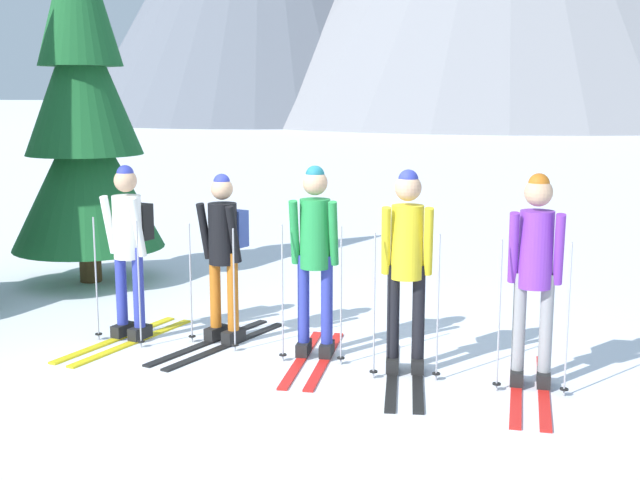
{
  "coord_description": "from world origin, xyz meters",
  "views": [
    {
      "loc": [
        1.53,
        -7.4,
        2.46
      ],
      "look_at": [
        0.1,
        0.39,
        1.05
      ],
      "focal_mm": 47.23,
      "sensor_mm": 36.0,
      "label": 1
    }
  ],
  "objects_px": {
    "skier_in_white": "(129,242)",
    "skier_in_purple": "(535,267)",
    "skier_in_black": "(224,249)",
    "pine_tree_near": "(83,117)",
    "skier_in_green": "(315,250)",
    "skier_in_yellow": "(407,259)"
  },
  "relations": [
    {
      "from": "skier_in_white",
      "to": "skier_in_green",
      "type": "relative_size",
      "value": 0.99
    },
    {
      "from": "skier_in_black",
      "to": "skier_in_purple",
      "type": "bearing_deg",
      "value": -14.67
    },
    {
      "from": "skier_in_black",
      "to": "pine_tree_near",
      "type": "relative_size",
      "value": 0.38
    },
    {
      "from": "skier_in_purple",
      "to": "skier_in_green",
      "type": "bearing_deg",
      "value": 166.65
    },
    {
      "from": "skier_in_white",
      "to": "pine_tree_near",
      "type": "distance_m",
      "value": 3.04
    },
    {
      "from": "skier_in_yellow",
      "to": "skier_in_purple",
      "type": "xyz_separation_m",
      "value": [
        1.07,
        -0.16,
        0.0
      ]
    },
    {
      "from": "skier_in_white",
      "to": "pine_tree_near",
      "type": "bearing_deg",
      "value": 123.58
    },
    {
      "from": "skier_in_white",
      "to": "skier_in_green",
      "type": "distance_m",
      "value": 1.93
    },
    {
      "from": "skier_in_green",
      "to": "skier_in_yellow",
      "type": "height_order",
      "value": "skier_in_yellow"
    },
    {
      "from": "skier_in_green",
      "to": "skier_in_yellow",
      "type": "distance_m",
      "value": 0.91
    },
    {
      "from": "skier_in_white",
      "to": "skier_in_purple",
      "type": "xyz_separation_m",
      "value": [
        3.85,
        -0.69,
        0.04
      ]
    },
    {
      "from": "skier_in_purple",
      "to": "pine_tree_near",
      "type": "xyz_separation_m",
      "value": [
        -5.41,
        3.04,
        1.11
      ]
    },
    {
      "from": "skier_in_yellow",
      "to": "skier_in_purple",
      "type": "bearing_deg",
      "value": -8.57
    },
    {
      "from": "skier_in_green",
      "to": "skier_in_black",
      "type": "bearing_deg",
      "value": 162.75
    },
    {
      "from": "skier_in_black",
      "to": "skier_in_purple",
      "type": "distance_m",
      "value": 3.0
    },
    {
      "from": "skier_in_white",
      "to": "skier_in_purple",
      "type": "distance_m",
      "value": 3.91
    },
    {
      "from": "skier_in_black",
      "to": "skier_in_purple",
      "type": "relative_size",
      "value": 0.99
    },
    {
      "from": "skier_in_green",
      "to": "pine_tree_near",
      "type": "distance_m",
      "value": 4.47
    },
    {
      "from": "skier_in_green",
      "to": "pine_tree_near",
      "type": "relative_size",
      "value": 0.38
    },
    {
      "from": "skier_in_green",
      "to": "skier_in_yellow",
      "type": "bearing_deg",
      "value": -19.03
    },
    {
      "from": "pine_tree_near",
      "to": "skier_in_purple",
      "type": "bearing_deg",
      "value": -29.3
    },
    {
      "from": "skier_in_purple",
      "to": "pine_tree_near",
      "type": "distance_m",
      "value": 6.3
    }
  ]
}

